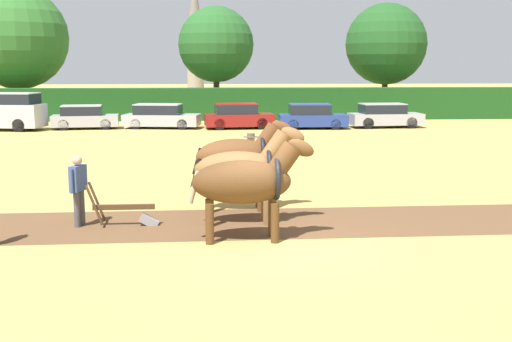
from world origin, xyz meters
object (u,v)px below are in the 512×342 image
tree_center_left (17,38)px  plow (130,212)px  tree_center (216,45)px  parked_car_center_left (161,117)px  farmer_at_plow (78,185)px  parked_car_left (84,117)px  draft_horse_lead_left (247,182)px  church_spire (195,33)px  parked_car_right (385,116)px  draft_horse_lead_right (243,169)px  parked_car_center_right (312,117)px  parked_car_center (238,116)px  draft_horse_trail_left (239,157)px  tree_center_right (386,44)px  farmer_beside_team (251,159)px

tree_center_left → plow: bearing=-70.3°
tree_center → parked_car_center_left: (-3.45, -8.69, -4.54)m
farmer_at_plow → parked_car_left: (-4.42, 23.86, -0.29)m
draft_horse_lead_left → farmer_at_plow: bearing=158.1°
church_spire → farmer_at_plow: bearing=-91.0°
farmer_at_plow → parked_car_right: size_ratio=0.38×
draft_horse_lead_left → parked_car_right: 26.81m
parked_car_center_left → parked_car_right: parked_car_right is taller
draft_horse_lead_right → farmer_at_plow: (-3.84, 0.02, -0.35)m
draft_horse_lead_left → farmer_at_plow: draft_horse_lead_left is taller
plow → farmer_at_plow: 1.34m
parked_car_left → parked_car_center_right: 13.57m
church_spire → parked_car_center: size_ratio=3.58×
tree_center_left → parked_car_right: 26.84m
tree_center → parked_car_center: tree_center is taller
draft_horse_trail_left → tree_center_right: bearing=68.0°
tree_center → draft_horse_trail_left: size_ratio=2.99×
parked_car_center_left → parked_car_left: bearing=-170.0°
draft_horse_lead_right → tree_center_right: bearing=68.9°
draft_horse_lead_left → farmer_beside_team: bearing=84.7°
plow → parked_car_center: (3.57, 23.43, 0.41)m
tree_center_right → parked_car_right: 11.28m
tree_center_left → parked_car_right: size_ratio=2.11×
parked_car_center_right → farmer_beside_team: bearing=-102.3°
tree_center_right → draft_horse_lead_right: bearing=-110.5°
tree_center_left → farmer_beside_team: bearing=-63.4°
parked_car_left → parked_car_center_right: parked_car_center_right is taller
tree_center_left → church_spire: church_spire is taller
tree_center_right → draft_horse_trail_left: 34.53m
tree_center → draft_horse_lead_left: tree_center is taller
parked_car_right → farmer_at_plow: bearing=-123.6°
parked_car_center → draft_horse_lead_right: bearing=-97.2°
parked_car_right → plow: bearing=-121.3°
tree_center → draft_horse_trail_left: 31.43m
plow → parked_car_center_right: (7.96, 23.14, 0.39)m
tree_center_left → parked_car_right: (24.46, -9.87, -4.98)m
plow → farmer_at_plow: farmer_at_plow is taller
tree_center_right → parked_car_left: 23.31m
parked_car_left → parked_car_center_left: (4.51, 0.10, 0.02)m
parked_car_center → plow: bearing=-103.7°
tree_center → farmer_at_plow: (-3.55, -32.65, -4.27)m
farmer_at_plow → parked_car_right: (13.66, 23.45, -0.26)m
farmer_beside_team → parked_car_right: 22.22m
church_spire → parked_car_center: (3.49, -45.08, -7.15)m
draft_horse_lead_right → tree_center: bearing=89.9°
draft_horse_lead_left → parked_car_left: bearing=107.4°
parked_car_center_right → draft_horse_lead_left: bearing=-100.6°
tree_center_right → tree_center_left: bearing=-179.9°
tree_center_left → church_spire: (12.04, 35.15, 2.18)m
tree_center_left → draft_horse_trail_left: 35.31m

